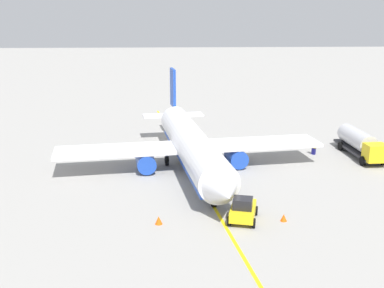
% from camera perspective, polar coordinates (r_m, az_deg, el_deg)
% --- Properties ---
extents(ground_plane, '(400.00, 400.00, 0.00)m').
position_cam_1_polar(ground_plane, '(53.45, 0.00, -3.10)').
color(ground_plane, '#9E9B96').
extents(airplane, '(33.92, 30.58, 9.78)m').
position_cam_1_polar(airplane, '(53.11, -0.10, -0.16)').
color(airplane, white).
rests_on(airplane, ground).
extents(fuel_tanker, '(10.36, 3.15, 3.15)m').
position_cam_1_polar(fuel_tanker, '(61.47, 19.67, 0.14)').
color(fuel_tanker, '#2D2D33').
rests_on(fuel_tanker, ground).
extents(pushback_tug, '(3.99, 3.08, 2.20)m').
position_cam_1_polar(pushback_tug, '(40.56, 6.18, -7.89)').
color(pushback_tug, yellow).
rests_on(pushback_tug, ground).
extents(refueling_worker, '(0.62, 0.63, 1.71)m').
position_cam_1_polar(refueling_worker, '(60.86, 14.51, -0.47)').
color(refueling_worker, navy).
rests_on(refueling_worker, ground).
extents(safety_cone_nose, '(0.57, 0.57, 0.63)m').
position_cam_1_polar(safety_cone_nose, '(41.27, 11.02, -8.72)').
color(safety_cone_nose, '#F2590F').
rests_on(safety_cone_nose, ground).
extents(safety_cone_wingtip, '(0.63, 0.63, 0.70)m').
position_cam_1_polar(safety_cone_wingtip, '(40.07, -4.05, -9.17)').
color(safety_cone_wingtip, '#F2590F').
rests_on(safety_cone_wingtip, ground).
extents(taxi_line_marking, '(67.13, 9.16, 0.01)m').
position_cam_1_polar(taxi_line_marking, '(53.45, 0.00, -3.09)').
color(taxi_line_marking, yellow).
rests_on(taxi_line_marking, ground).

